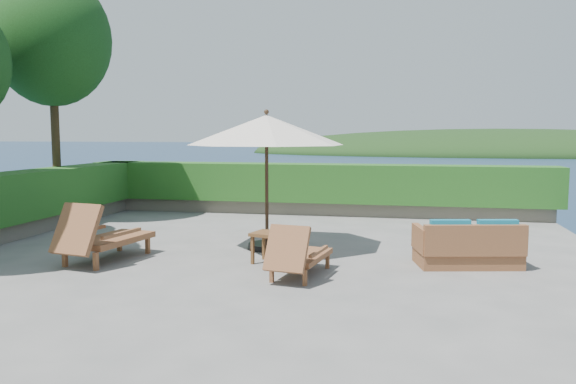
% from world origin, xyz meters
% --- Properties ---
extents(ground, '(12.00, 12.00, 0.00)m').
position_xyz_m(ground, '(0.00, 0.00, 0.00)').
color(ground, gray).
rests_on(ground, ground).
extents(foundation, '(12.00, 12.00, 3.00)m').
position_xyz_m(foundation, '(0.00, 0.00, -1.55)').
color(foundation, '#595146').
rests_on(foundation, ocean).
extents(offshore_island, '(126.00, 57.60, 12.60)m').
position_xyz_m(offshore_island, '(25.00, 140.00, -3.00)').
color(offshore_island, black).
rests_on(offshore_island, ocean).
extents(planter_wall_far, '(12.00, 0.60, 0.36)m').
position_xyz_m(planter_wall_far, '(0.00, 5.60, 0.18)').
color(planter_wall_far, '#6E6858').
rests_on(planter_wall_far, ground).
extents(hedge_far, '(12.40, 0.90, 1.00)m').
position_xyz_m(hedge_far, '(0.00, 5.60, 0.85)').
color(hedge_far, '#194F16').
rests_on(hedge_far, planter_wall_far).
extents(tree_far, '(2.80, 2.80, 6.03)m').
position_xyz_m(tree_far, '(-6.00, 3.20, 4.40)').
color(tree_far, '#3F2E18').
rests_on(tree_far, ground).
extents(patio_umbrella, '(3.72, 3.72, 2.60)m').
position_xyz_m(patio_umbrella, '(-0.13, 0.93, 2.20)').
color(patio_umbrella, black).
rests_on(patio_umbrella, ground).
extents(lounge_left, '(1.06, 1.92, 1.05)m').
position_xyz_m(lounge_left, '(-2.60, -0.67, 0.44)').
color(lounge_left, brown).
rests_on(lounge_left, ground).
extents(lounge_right, '(0.83, 1.55, 0.85)m').
position_xyz_m(lounge_right, '(0.82, -0.99, 0.36)').
color(lounge_right, brown).
rests_on(lounge_right, ground).
extents(side_table, '(0.60, 0.60, 0.52)m').
position_xyz_m(side_table, '(0.16, -0.17, 0.43)').
color(side_table, brown).
rests_on(side_table, ground).
extents(wicker_loveseat, '(1.78, 1.17, 0.81)m').
position_xyz_m(wicker_loveseat, '(3.41, 0.25, 0.31)').
color(wicker_loveseat, brown).
rests_on(wicker_loveseat, ground).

